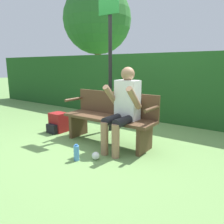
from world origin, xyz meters
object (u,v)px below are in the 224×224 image
Objects in this scene: person_seated at (123,106)px; backpack at (58,123)px; park_bench at (110,117)px; water_bottle at (76,153)px; tree at (97,20)px; signpost at (110,56)px.

backpack is (-1.50, 0.02, -0.50)m from person_seated.
park_bench is 4.28× the size of backpack.
water_bottle is (1.22, -0.74, -0.07)m from backpack.
park_bench is 7.60m from tree.
tree is (-4.58, 5.36, 2.83)m from park_bench.
signpost is at bearing 137.61° from person_seated.
signpost is at bearing -49.05° from tree.
backpack is (-1.17, -0.11, -0.26)m from park_bench.
tree is at bearing 126.69° from water_bottle.
person_seated is 0.26× the size of tree.
signpost is at bearing 126.00° from park_bench.
park_bench is at bearing 159.52° from person_seated.
signpost reaches higher than water_bottle.
park_bench is 0.43m from person_seated.
tree is at bearing 131.84° from person_seated.
tree reaches higher than person_seated.
park_bench is at bearing -54.00° from signpost.
backpack is at bearing 148.60° from water_bottle.
person_seated reaches higher than park_bench.
person_seated is 5.43× the size of water_bottle.
signpost reaches higher than park_bench.
tree reaches higher than signpost.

